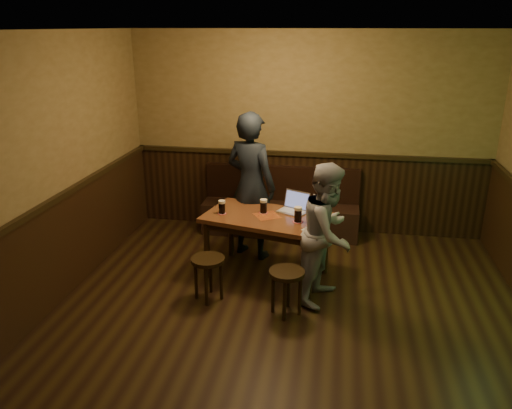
{
  "coord_description": "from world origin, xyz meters",
  "views": [
    {
      "loc": [
        0.43,
        -3.9,
        2.83
      ],
      "look_at": [
        -0.46,
        1.33,
        0.93
      ],
      "focal_mm": 35.0,
      "sensor_mm": 36.0,
      "label": 1
    }
  ],
  "objects_px": {
    "pub_table": "(267,224)",
    "laptop": "(294,207)",
    "pint_left": "(222,207)",
    "pint_right": "(298,214)",
    "stool_right": "(287,280)",
    "person_suit": "(251,186)",
    "person_grey": "(328,233)",
    "bench": "(280,212)",
    "pint_mid": "(264,206)",
    "stool_left": "(208,266)"
  },
  "relations": [
    {
      "from": "stool_left",
      "to": "pint_mid",
      "type": "height_order",
      "value": "pint_mid"
    },
    {
      "from": "person_suit",
      "to": "person_grey",
      "type": "height_order",
      "value": "person_suit"
    },
    {
      "from": "person_suit",
      "to": "bench",
      "type": "bearing_deg",
      "value": -87.45
    },
    {
      "from": "pint_right",
      "to": "laptop",
      "type": "xyz_separation_m",
      "value": [
        -0.07,
        0.33,
        -0.03
      ]
    },
    {
      "from": "bench",
      "to": "laptop",
      "type": "xyz_separation_m",
      "value": [
        0.29,
        -1.12,
        0.51
      ]
    },
    {
      "from": "bench",
      "to": "person_suit",
      "type": "distance_m",
      "value": 1.04
    },
    {
      "from": "pub_table",
      "to": "pint_left",
      "type": "xyz_separation_m",
      "value": [
        -0.53,
        -0.01,
        0.18
      ]
    },
    {
      "from": "stool_left",
      "to": "person_grey",
      "type": "height_order",
      "value": "person_grey"
    },
    {
      "from": "pint_mid",
      "to": "person_suit",
      "type": "relative_size",
      "value": 0.09
    },
    {
      "from": "pint_right",
      "to": "laptop",
      "type": "height_order",
      "value": "laptop"
    },
    {
      "from": "stool_left",
      "to": "laptop",
      "type": "distance_m",
      "value": 1.27
    },
    {
      "from": "stool_left",
      "to": "person_suit",
      "type": "bearing_deg",
      "value": 78.04
    },
    {
      "from": "stool_right",
      "to": "pint_left",
      "type": "relative_size",
      "value": 3.04
    },
    {
      "from": "person_grey",
      "to": "pint_right",
      "type": "bearing_deg",
      "value": 68.76
    },
    {
      "from": "stool_right",
      "to": "pint_right",
      "type": "bearing_deg",
      "value": 86.54
    },
    {
      "from": "pint_right",
      "to": "stool_left",
      "type": "bearing_deg",
      "value": -149.71
    },
    {
      "from": "stool_right",
      "to": "pint_left",
      "type": "height_order",
      "value": "pint_left"
    },
    {
      "from": "stool_right",
      "to": "laptop",
      "type": "distance_m",
      "value": 1.11
    },
    {
      "from": "person_grey",
      "to": "pint_mid",
      "type": "bearing_deg",
      "value": 75.65
    },
    {
      "from": "pint_left",
      "to": "laptop",
      "type": "height_order",
      "value": "laptop"
    },
    {
      "from": "pint_left",
      "to": "laptop",
      "type": "xyz_separation_m",
      "value": [
        0.83,
        0.21,
        -0.02
      ]
    },
    {
      "from": "bench",
      "to": "person_suit",
      "type": "xyz_separation_m",
      "value": [
        -0.29,
        -0.78,
        0.63
      ]
    },
    {
      "from": "pub_table",
      "to": "laptop",
      "type": "relative_size",
      "value": 3.87
    },
    {
      "from": "laptop",
      "to": "stool_right",
      "type": "bearing_deg",
      "value": -63.12
    },
    {
      "from": "bench",
      "to": "pint_mid",
      "type": "xyz_separation_m",
      "value": [
        -0.05,
        -1.23,
        0.53
      ]
    },
    {
      "from": "stool_left",
      "to": "pint_right",
      "type": "distance_m",
      "value": 1.15
    },
    {
      "from": "bench",
      "to": "pint_left",
      "type": "xyz_separation_m",
      "value": [
        -0.53,
        -1.33,
        0.53
      ]
    },
    {
      "from": "stool_right",
      "to": "pint_left",
      "type": "bearing_deg",
      "value": 136.8
    },
    {
      "from": "person_suit",
      "to": "person_grey",
      "type": "distance_m",
      "value": 1.4
    },
    {
      "from": "stool_right",
      "to": "pint_left",
      "type": "distance_m",
      "value": 1.26
    },
    {
      "from": "stool_left",
      "to": "pub_table",
      "type": "bearing_deg",
      "value": 50.64
    },
    {
      "from": "pint_mid",
      "to": "stool_left",
      "type": "bearing_deg",
      "value": -123.13
    },
    {
      "from": "stool_right",
      "to": "person_grey",
      "type": "height_order",
      "value": "person_grey"
    },
    {
      "from": "pub_table",
      "to": "stool_left",
      "type": "bearing_deg",
      "value": -115.89
    },
    {
      "from": "pub_table",
      "to": "laptop",
      "type": "height_order",
      "value": "laptop"
    },
    {
      "from": "pint_left",
      "to": "pint_right",
      "type": "distance_m",
      "value": 0.91
    },
    {
      "from": "stool_left",
      "to": "pint_left",
      "type": "xyz_separation_m",
      "value": [
        0.01,
        0.65,
        0.45
      ]
    },
    {
      "from": "laptop",
      "to": "person_suit",
      "type": "bearing_deg",
      "value": 174.64
    },
    {
      "from": "pub_table",
      "to": "person_suit",
      "type": "xyz_separation_m",
      "value": [
        -0.29,
        0.54,
        0.28
      ]
    },
    {
      "from": "stool_right",
      "to": "laptop",
      "type": "height_order",
      "value": "laptop"
    },
    {
      "from": "stool_right",
      "to": "laptop",
      "type": "bearing_deg",
      "value": 91.82
    },
    {
      "from": "pint_left",
      "to": "person_suit",
      "type": "bearing_deg",
      "value": 66.29
    },
    {
      "from": "person_suit",
      "to": "laptop",
      "type": "bearing_deg",
      "value": 172.39
    },
    {
      "from": "bench",
      "to": "person_suit",
      "type": "bearing_deg",
      "value": -110.25
    },
    {
      "from": "bench",
      "to": "pint_left",
      "type": "relative_size",
      "value": 13.54
    },
    {
      "from": "pint_left",
      "to": "bench",
      "type": "bearing_deg",
      "value": 68.29
    },
    {
      "from": "bench",
      "to": "pint_left",
      "type": "bearing_deg",
      "value": -111.71
    },
    {
      "from": "pint_mid",
      "to": "person_suit",
      "type": "distance_m",
      "value": 0.52
    },
    {
      "from": "pint_left",
      "to": "pint_mid",
      "type": "xyz_separation_m",
      "value": [
        0.48,
        0.1,
        0.0
      ]
    },
    {
      "from": "pint_right",
      "to": "person_grey",
      "type": "xyz_separation_m",
      "value": [
        0.34,
        -0.29,
        -0.08
      ]
    }
  ]
}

